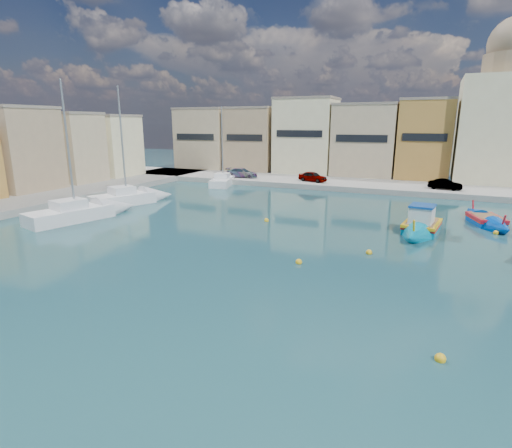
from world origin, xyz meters
The scene contains 12 objects.
ground centered at (0.00, 0.00, 0.00)m, with size 160.00×160.00×0.00m, color #14333E.
north_quay centered at (0.00, 32.00, 0.30)m, with size 80.00×8.00×0.60m, color gray.
west_quay centered at (-32.00, 8.00, 0.30)m, with size 8.00×56.00×0.60m, color gray.
north_townhouses centered at (6.68, 39.36, 5.00)m, with size 83.20×7.87×10.19m.
church_block centered at (10.00, 40.00, 8.41)m, with size 10.00×10.00×19.10m.
parked_cars centered at (-11.14, 30.50, 1.18)m, with size 27.65×2.43×1.20m.
luzzu_blue_cabin centered at (2.49, 13.68, 0.37)m, with size 3.28×8.88×3.07m.
luzzu_green centered at (6.87, 17.92, 0.25)m, with size 3.95×7.61×2.33m.
yacht_north centered at (-21.05, 28.42, 0.40)m, with size 4.19×7.84×10.07m.
yacht_midnorth centered at (-22.79, 14.32, 0.46)m, with size 5.34×8.43×11.51m.
yacht_mid centered at (-22.16, 7.84, 0.45)m, with size 4.61×9.38×11.43m.
mooring_buoys centered at (1.96, 6.23, 0.08)m, with size 22.03×18.48×0.36m.
Camera 1 is at (2.79, -15.81, 7.48)m, focal length 28.00 mm.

